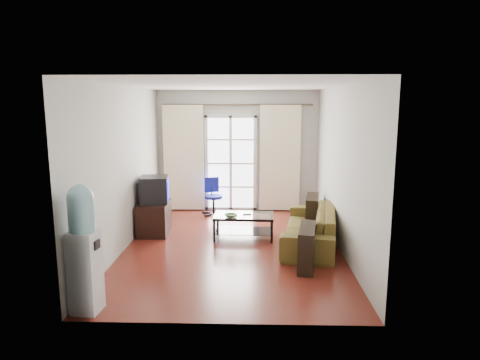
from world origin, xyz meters
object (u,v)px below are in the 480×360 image
Objects in this scene: task_chair at (213,204)px; coffee_table at (244,223)px; crt_tv at (153,190)px; tv_stand at (154,218)px; water_cooler at (84,247)px; sofa at (310,227)px.

coffee_table is at bearing -84.67° from task_chair.
coffee_table is 1.79m from task_chair.
crt_tv is (-1.69, 0.25, 0.56)m from coffee_table.
water_cooler is (-0.10, -3.08, 0.50)m from tv_stand.
task_chair is 0.53× the size of water_cooler.
water_cooler reaches higher than crt_tv.
coffee_table is 1.35× the size of tv_stand.
tv_stand is (-2.84, 0.55, -0.02)m from sofa.
tv_stand is 0.53× the size of water_cooler.
coffee_table is (-1.15, 0.31, -0.03)m from sofa.
tv_stand is 1.35× the size of crt_tv.
tv_stand is 0.54m from crt_tv.
crt_tv reaches higher than coffee_table.
task_chair is at bearing 81.85° from water_cooler.
sofa reaches higher than tv_stand.
water_cooler reaches higher than task_chair.
water_cooler is at bearing -121.40° from task_chair.
sofa is at bearing -18.95° from crt_tv.
tv_stand reaches higher than coffee_table.
task_chair is (-1.85, 1.95, -0.07)m from sofa.
tv_stand is 1.00× the size of task_chair.
water_cooler is (-0.10, -3.09, -0.04)m from crt_tv.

